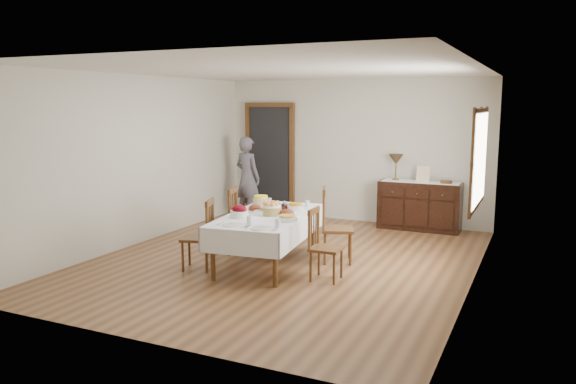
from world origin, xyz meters
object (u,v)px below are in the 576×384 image
at_px(chair_left_far, 225,220).
at_px(chair_right_near, 323,244).
at_px(dining_table, 268,221).
at_px(table_lamp, 396,160).
at_px(chair_left_near, 201,234).
at_px(person, 248,175).
at_px(chair_right_far, 334,225).
at_px(sideboard, 419,206).

distance_m(chair_left_far, chair_right_near, 1.86).
height_order(dining_table, table_lamp, table_lamp).
relative_size(chair_left_near, person, 0.56).
distance_m(chair_left_near, chair_right_far, 1.81).
xyz_separation_m(dining_table, sideboard, (1.41, 3.01, -0.19)).
bearing_deg(person, chair_left_far, 126.40).
bearing_deg(chair_left_far, chair_right_near, 58.27).
bearing_deg(chair_right_near, chair_left_near, 97.16).
height_order(chair_right_near, table_lamp, table_lamp).
bearing_deg(table_lamp, person, -172.33).
relative_size(chair_left_near, chair_right_far, 0.91).
xyz_separation_m(chair_left_far, chair_right_near, (1.76, -0.59, -0.04)).
bearing_deg(table_lamp, dining_table, -107.76).
bearing_deg(person, chair_right_far, 154.84).
relative_size(chair_left_near, chair_right_near, 1.04).
bearing_deg(sideboard, chair_right_far, -104.78).
height_order(chair_left_far, chair_right_far, chair_right_far).
bearing_deg(chair_left_near, sideboard, 130.29).
height_order(dining_table, sideboard, sideboard).
relative_size(dining_table, chair_right_far, 2.08).
xyz_separation_m(person, table_lamp, (2.74, 0.37, 0.36)).
bearing_deg(dining_table, chair_right_near, -24.26).
height_order(chair_left_far, table_lamp, table_lamp).
bearing_deg(chair_right_far, sideboard, -35.61).
xyz_separation_m(chair_left_near, table_lamp, (1.68, 3.58, 0.72)).
bearing_deg(person, chair_right_near, 147.43).
bearing_deg(person, sideboard, -158.50).
xyz_separation_m(dining_table, chair_left_near, (-0.71, -0.55, -0.14)).
bearing_deg(chair_right_near, chair_left_far, 69.64).
bearing_deg(chair_right_near, dining_table, 70.42).
height_order(chair_right_near, person, person).
bearing_deg(chair_right_far, table_lamp, -25.80).
xyz_separation_m(chair_left_near, chair_right_far, (1.46, 1.06, 0.05)).
xyz_separation_m(chair_left_near, chair_left_far, (-0.15, 0.85, 0.02)).
distance_m(chair_right_near, chair_right_far, 0.82).
xyz_separation_m(chair_right_near, table_lamp, (0.07, 3.33, 0.74)).
relative_size(sideboard, table_lamp, 3.02).
height_order(dining_table, chair_left_near, chair_left_near).
relative_size(person, table_lamp, 3.59).
relative_size(chair_left_far, table_lamp, 2.09).
xyz_separation_m(dining_table, chair_right_near, (0.90, -0.29, -0.16)).
relative_size(dining_table, chair_right_near, 2.39).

